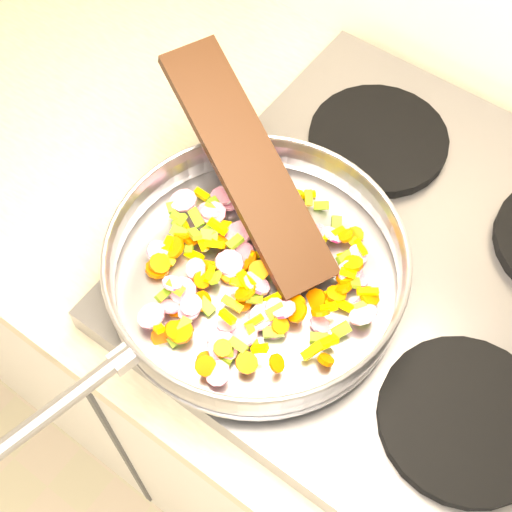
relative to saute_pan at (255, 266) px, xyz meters
The scene contains 7 objects.
cooktop 0.21m from the saute_pan, 44.79° to the left, with size 0.60×0.60×0.04m, color #939399.
grate_fl 0.04m from the saute_pan, 25.23° to the left, with size 0.19×0.19×0.02m, color black.
grate_fr 0.28m from the saute_pan, ahead, with size 0.19×0.19×0.02m, color black.
grate_bl 0.28m from the saute_pan, 89.61° to the left, with size 0.19×0.19×0.02m, color black.
saute_pan is the anchor object (origin of this frame).
vegetable_heap 0.01m from the saute_pan, 149.28° to the right, with size 0.31×0.29×0.05m.
wooden_spatula 0.12m from the saute_pan, 130.69° to the left, with size 0.33×0.07×0.02m, color black.
Camera 1 is at (-0.60, 1.19, 1.70)m, focal length 50.00 mm.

